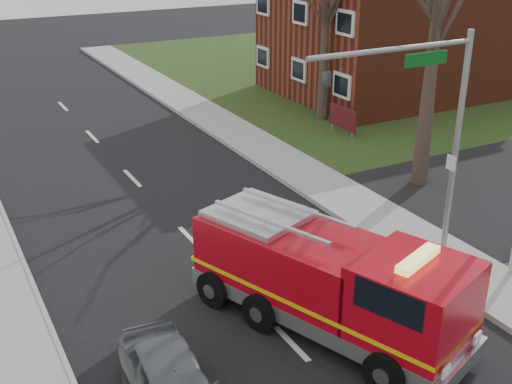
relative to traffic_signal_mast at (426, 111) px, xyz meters
name	(u,v)px	position (x,y,z in m)	size (l,w,h in m)	color
ground	(287,339)	(-5.21, -1.50, -4.71)	(120.00, 120.00, 0.00)	black
sidewalk_right	(472,275)	(0.99, -1.50, -4.63)	(2.40, 80.00, 0.15)	gray
brick_building	(410,28)	(13.79, 16.50, -1.05)	(15.40, 10.40, 7.25)	maroon
health_center_sign	(343,118)	(5.29, 11.00, -3.83)	(0.12, 2.00, 1.40)	#501216
traffic_signal_mast	(426,111)	(0.00, 0.00, 0.00)	(5.29, 0.18, 6.80)	gray
fire_engine	(330,283)	(-4.04, -1.56, -3.41)	(4.77, 7.49, 2.86)	#AB0714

